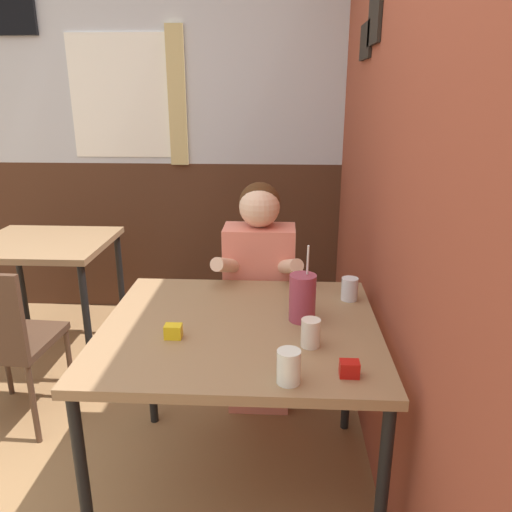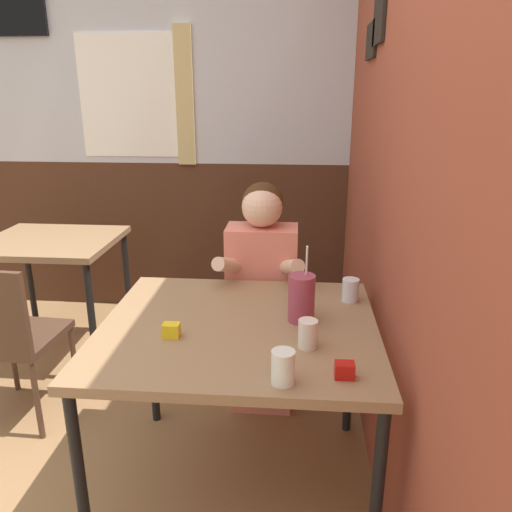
{
  "view_description": "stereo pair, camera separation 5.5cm",
  "coord_description": "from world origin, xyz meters",
  "px_view_note": "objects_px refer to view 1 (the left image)",
  "views": [
    {
      "loc": [
        0.84,
        -1.27,
        1.58
      ],
      "look_at": [
        0.74,
        0.6,
        0.96
      ],
      "focal_mm": 35.0,
      "sensor_mm": 36.0,
      "label": 1
    },
    {
      "loc": [
        0.9,
        -1.26,
        1.58
      ],
      "look_at": [
        0.74,
        0.6,
        0.96
      ],
      "focal_mm": 35.0,
      "sensor_mm": 36.0,
      "label": 2
    }
  ],
  "objects_px": {
    "background_table": "(45,256)",
    "chair_near_window": "(1,336)",
    "main_table": "(240,340)",
    "person_seated": "(259,297)",
    "cocktail_pitcher": "(302,298)"
  },
  "relations": [
    {
      "from": "main_table",
      "to": "chair_near_window",
      "type": "xyz_separation_m",
      "value": [
        -1.16,
        0.35,
        -0.2
      ]
    },
    {
      "from": "chair_near_window",
      "to": "person_seated",
      "type": "bearing_deg",
      "value": 15.18
    },
    {
      "from": "background_table",
      "to": "chair_near_window",
      "type": "bearing_deg",
      "value": -82.67
    },
    {
      "from": "chair_near_window",
      "to": "cocktail_pitcher",
      "type": "bearing_deg",
      "value": -8.47
    },
    {
      "from": "person_seated",
      "to": "cocktail_pitcher",
      "type": "distance_m",
      "value": 0.62
    },
    {
      "from": "cocktail_pitcher",
      "to": "person_seated",
      "type": "bearing_deg",
      "value": 109.06
    },
    {
      "from": "main_table",
      "to": "chair_near_window",
      "type": "relative_size",
      "value": 1.22
    },
    {
      "from": "background_table",
      "to": "person_seated",
      "type": "bearing_deg",
      "value": -19.1
    },
    {
      "from": "chair_near_window",
      "to": "person_seated",
      "type": "distance_m",
      "value": 1.23
    },
    {
      "from": "background_table",
      "to": "chair_near_window",
      "type": "height_order",
      "value": "chair_near_window"
    },
    {
      "from": "background_table",
      "to": "person_seated",
      "type": "xyz_separation_m",
      "value": [
        1.29,
        -0.45,
        -0.05
      ]
    },
    {
      "from": "main_table",
      "to": "background_table",
      "type": "height_order",
      "value": "same"
    },
    {
      "from": "background_table",
      "to": "chair_near_window",
      "type": "distance_m",
      "value": 0.72
    },
    {
      "from": "chair_near_window",
      "to": "person_seated",
      "type": "relative_size",
      "value": 0.72
    },
    {
      "from": "chair_near_window",
      "to": "person_seated",
      "type": "xyz_separation_m",
      "value": [
        1.2,
        0.25,
        0.12
      ]
    }
  ]
}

